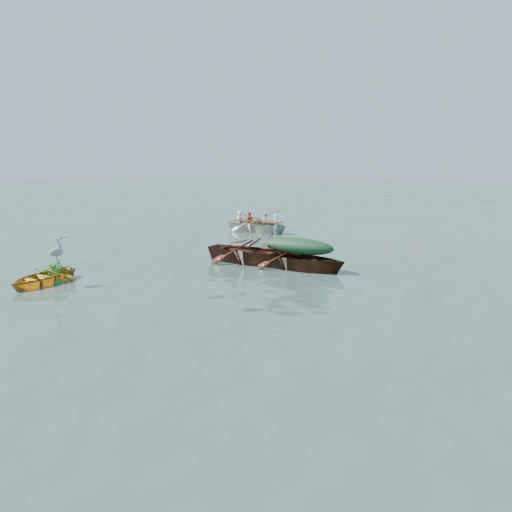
{
  "coord_description": "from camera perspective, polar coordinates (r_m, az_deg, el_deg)",
  "views": [
    {
      "loc": [
        9.62,
        -9.19,
        3.46
      ],
      "look_at": [
        0.44,
        2.78,
        0.5
      ],
      "focal_mm": 35.0,
      "sensor_mm": 36.0,
      "label": 1
    }
  ],
  "objects": [
    {
      "name": "green_tarp_boat",
      "position": [
        15.87,
        4.78,
        -1.53
      ],
      "size": [
        4.52,
        1.82,
        1.03
      ],
      "primitive_type": "imported",
      "rotation": [
        0.0,
        0.0,
        1.67
      ],
      "color": "#4A2011",
      "rests_on": "ground"
    },
    {
      "name": "rowed_boat",
      "position": [
        23.7,
        0.18,
        2.71
      ],
      "size": [
        4.47,
        1.72,
        1.04
      ],
      "primitive_type": "imported",
      "rotation": [
        0.0,
        0.0,
        1.67
      ],
      "color": "white",
      "rests_on": "ground"
    },
    {
      "name": "thwart_benches",
      "position": [
        16.51,
        -0.11,
        1.13
      ],
      "size": [
        2.51,
        1.18,
        0.04
      ],
      "primitive_type": null,
      "rotation": [
        0.0,
        0.0,
        1.69
      ],
      "color": "#4A2A11",
      "rests_on": "open_wooden_boat"
    },
    {
      "name": "heron",
      "position": [
        14.75,
        -21.82,
        -0.08
      ],
      "size": [
        0.37,
        0.46,
        0.92
      ],
      "primitive_type": null,
      "rotation": [
        0.0,
        0.0,
        0.26
      ],
      "color": "#9B9EA4",
      "rests_on": "yellow_dinghy"
    },
    {
      "name": "ground",
      "position": [
        13.75,
        -8.57,
        -3.61
      ],
      "size": [
        140.0,
        140.0,
        0.0
      ],
      "primitive_type": "plane",
      "color": "#364C47",
      "rests_on": "ground"
    },
    {
      "name": "yellow_dinghy",
      "position": [
        15.27,
        -23.22,
        -2.92
      ],
      "size": [
        1.81,
        2.87,
        0.68
      ],
      "primitive_type": "imported",
      "rotation": [
        0.0,
        0.0,
        0.26
      ],
      "color": "gold",
      "rests_on": "ground"
    },
    {
      "name": "dinghy_weeds",
      "position": [
        15.49,
        -21.9,
        -0.19
      ],
      "size": [
        0.91,
        1.05,
        0.6
      ],
      "primitive_type": "imported",
      "rotation": [
        0.0,
        0.0,
        0.26
      ],
      "color": "#2B6E1C",
      "rests_on": "yellow_dinghy"
    },
    {
      "name": "green_tarp_cover",
      "position": [
        15.72,
        4.82,
        1.22
      ],
      "size": [
        2.48,
        1.0,
        0.52
      ],
      "primitive_type": "ellipsoid",
      "rotation": [
        0.0,
        0.0,
        1.67
      ],
      "color": "#15351A",
      "rests_on": "green_tarp_boat"
    },
    {
      "name": "oars",
      "position": [
        23.63,
        0.18,
        4.04
      ],
      "size": [
        0.85,
        2.65,
        0.06
      ],
      "primitive_type": null,
      "rotation": [
        0.0,
        0.0,
        1.67
      ],
      "color": "#A5813E",
      "rests_on": "rowed_boat"
    },
    {
      "name": "rowers",
      "position": [
        23.59,
        0.18,
        4.88
      ],
      "size": [
        3.15,
        1.47,
        0.76
      ],
      "primitive_type": "imported",
      "rotation": [
        0.0,
        0.0,
        1.67
      ],
      "color": "white",
      "rests_on": "rowed_boat"
    },
    {
      "name": "open_wooden_boat",
      "position": [
        16.62,
        -0.11,
        -0.91
      ],
      "size": [
        4.99,
        2.06,
        1.16
      ],
      "primitive_type": "imported",
      "rotation": [
        0.0,
        0.0,
        1.69
      ],
      "color": "#562015",
      "rests_on": "ground"
    }
  ]
}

